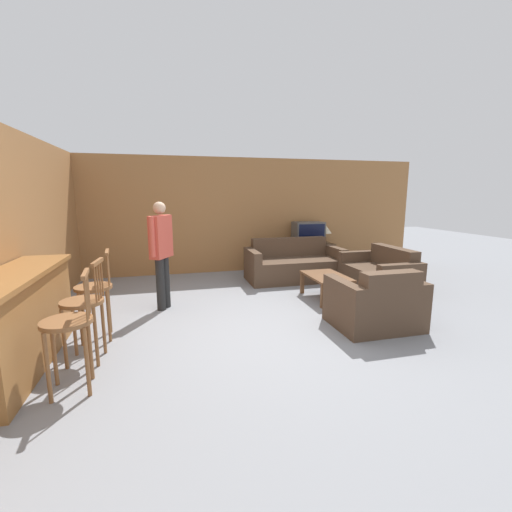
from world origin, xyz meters
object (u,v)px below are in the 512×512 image
couch_far (294,265)px  tv_unit (308,257)px  armchair_near (375,305)px  loveseat_right (379,275)px  person_by_window (161,249)px  bar_chair_mid (84,308)px  bar_chair_far (95,293)px  coffee_table (326,279)px  table_lamp (325,230)px  bar_chair_near (69,329)px  tv (308,233)px

couch_far → tv_unit: bearing=51.1°
couch_far → armchair_near: bearing=-87.2°
loveseat_right → couch_far: bearing=133.9°
loveseat_right → person_by_window: (-3.86, 0.02, 0.64)m
person_by_window → couch_far: bearing=25.0°
bar_chair_mid → bar_chair_far: same height
bar_chair_far → tv_unit: bar_chair_far is taller
coffee_table → person_by_window: person_by_window is taller
loveseat_right → person_by_window: size_ratio=0.88×
coffee_table → tv_unit: size_ratio=0.77×
tv_unit → table_lamp: size_ratio=2.79×
person_by_window → tv_unit: bearing=31.9°
couch_far → bar_chair_mid: bearing=-140.7°
table_lamp → person_by_window: bearing=-151.2°
bar_chair_far → armchair_near: (3.57, -0.54, -0.29)m
bar_chair_near → bar_chair_mid: bearing=90.0°
armchair_near → loveseat_right: bearing=54.3°
bar_chair_mid → tv_unit: 5.50m
bar_chair_far → tv: size_ratio=1.58×
armchair_near → person_by_window: 3.23m
couch_far → armchair_near: couch_far is taller
bar_chair_near → loveseat_right: 5.13m
bar_chair_near → tv: (4.11, 4.23, 0.29)m
bar_chair_far → table_lamp: bearing=33.8°
coffee_table → bar_chair_far: bearing=-167.2°
bar_chair_far → table_lamp: bar_chair_far is taller
bar_chair_far → loveseat_right: size_ratio=0.75×
bar_chair_near → loveseat_right: bearing=24.8°
table_lamp → tv: bearing=-179.6°
armchair_near → tv: bearing=81.5°
armchair_near → person_by_window: size_ratio=0.66×
coffee_table → tv_unit: (0.61, 2.26, -0.04)m
armchair_near → bar_chair_far: bearing=171.4°
bar_chair_mid → person_by_window: (0.79, 1.58, 0.35)m
armchair_near → loveseat_right: size_ratio=0.75×
coffee_table → tv: tv is taller
coffee_table → bar_chair_mid: bearing=-158.3°
coffee_table → bar_chair_near: bearing=-150.5°
bar_chair_near → coffee_table: (3.50, 1.98, -0.24)m
bar_chair_far → couch_far: bar_chair_far is taller
couch_far → table_lamp: size_ratio=4.52×
bar_chair_near → armchair_near: 3.64m
coffee_table → table_lamp: table_lamp is taller
tv_unit → person_by_window: (-3.32, -2.07, 0.64)m
bar_chair_far → couch_far: 4.10m
table_lamp → bar_chair_far: bearing=-146.2°
bar_chair_near → table_lamp: 6.23m
bar_chair_mid → couch_far: bearing=39.3°
bar_chair_mid → armchair_near: size_ratio=1.01×
armchair_near → loveseat_right: 1.84m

